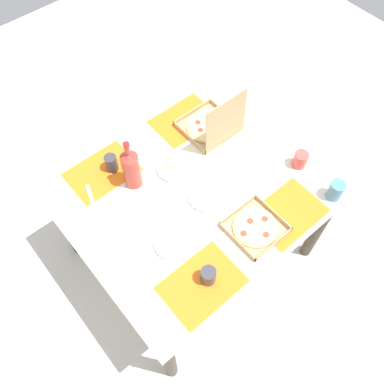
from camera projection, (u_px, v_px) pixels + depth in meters
ground_plane at (192, 250)px, 2.73m from camera, size 6.00×6.00×0.00m
dining_table at (192, 202)px, 2.19m from camera, size 1.26×1.11×0.74m
placemat_near_left at (184, 120)px, 2.36m from camera, size 0.36×0.26×0.00m
placemat_near_right at (102, 172)px, 2.17m from camera, size 0.36×0.26×0.00m
placemat_far_left at (288, 213)px, 2.03m from camera, size 0.36×0.26×0.00m
placemat_far_right at (202, 284)px, 1.84m from camera, size 0.36×0.26×0.00m
pizza_box_corner_right at (255, 227)px, 1.98m from camera, size 0.25×0.25×0.04m
pizza_box_edge_far at (212, 125)px, 2.27m from camera, size 0.28×0.28×0.32m
plate_far_left at (176, 240)px, 1.95m from camera, size 0.22×0.22×0.02m
plate_near_right at (208, 195)px, 2.08m from camera, size 0.20×0.20×0.03m
plate_far_right at (175, 166)px, 2.17m from camera, size 0.21×0.21×0.03m
soda_bottle at (131, 168)px, 2.02m from camera, size 0.09×0.09×0.32m
cup_red at (208, 276)px, 1.82m from camera, size 0.07×0.07×0.09m
cup_spare at (336, 190)px, 2.04m from camera, size 0.08×0.08×0.11m
cup_clear_left at (111, 163)px, 2.14m from camera, size 0.07×0.07×0.10m
cup_clear_right at (300, 160)px, 2.15m from camera, size 0.08×0.08×0.09m
knife_by_far_left at (126, 250)px, 1.93m from camera, size 0.21×0.08×0.00m
knife_by_near_right at (92, 201)px, 2.07m from camera, size 0.08×0.21×0.00m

